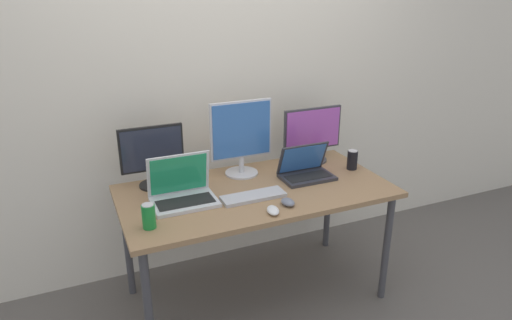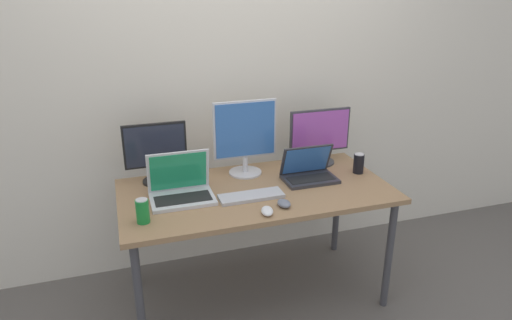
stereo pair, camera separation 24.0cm
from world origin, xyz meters
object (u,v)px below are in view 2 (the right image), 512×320
work_desk (256,199)px  mouse_by_keyboard (267,211)px  keyboard_main (251,196)px  mouse_by_laptop (284,203)px  soda_can_near_keyboard (143,211)px  monitor_right (320,136)px  monitor_left (156,151)px  soda_can_by_laptop (359,163)px  laptop_silver (181,188)px  monitor_center (245,136)px  laptop_secondary (309,172)px

work_desk → mouse_by_keyboard: bearing=-97.1°
keyboard_main → mouse_by_laptop: (0.14, -0.15, 0.01)m
work_desk → mouse_by_laptop: bearing=-74.0°
work_desk → soda_can_near_keyboard: size_ratio=12.38×
mouse_by_laptop → monitor_right: bearing=45.4°
monitor_left → mouse_by_keyboard: (0.49, -0.59, -0.18)m
mouse_by_keyboard → soda_can_by_laptop: (0.73, 0.35, 0.05)m
work_desk → laptop_silver: (-0.43, 0.01, 0.12)m
monitor_center → soda_can_near_keyboard: bearing=-145.7°
work_desk → mouse_by_laptop: size_ratio=16.65×
soda_can_by_laptop → monitor_right: bearing=124.4°
work_desk → mouse_by_keyboard: mouse_by_keyboard is taller
laptop_secondary → mouse_by_keyboard: (-0.39, -0.35, -0.03)m
monitor_center → soda_can_near_keyboard: monitor_center is taller
monitor_center → soda_can_by_laptop: monitor_center is taller
laptop_secondary → laptop_silver: bearing=-178.2°
soda_can_near_keyboard → soda_can_by_laptop: (1.34, 0.25, 0.00)m
monitor_right → soda_can_near_keyboard: 1.28m
soda_can_near_keyboard → keyboard_main: bearing=9.9°
laptop_silver → laptop_secondary: (0.78, 0.02, -0.01)m
monitor_right → soda_can_near_keyboard: monitor_right is taller
laptop_silver → soda_can_near_keyboard: size_ratio=2.75×
laptop_silver → mouse_by_laptop: (0.51, -0.27, -0.04)m
laptop_secondary → soda_can_by_laptop: size_ratio=2.52×
work_desk → keyboard_main: bearing=-120.4°
mouse_by_keyboard → mouse_by_laptop: (0.11, 0.05, 0.00)m
monitor_center → mouse_by_keyboard: (-0.05, -0.56, -0.23)m
monitor_left → monitor_right: size_ratio=0.89×
monitor_left → monitor_center: size_ratio=0.79×
monitor_right → soda_can_by_laptop: bearing=-55.6°
laptop_silver → soda_can_near_keyboard: bearing=-135.4°
work_desk → soda_can_near_keyboard: soda_can_near_keyboard is taller
monitor_right → soda_can_by_laptop: 0.31m
soda_can_near_keyboard → soda_can_by_laptop: size_ratio=1.00×
work_desk → mouse_by_laptop: 0.28m
work_desk → mouse_by_laptop: (0.07, -0.26, 0.08)m
monitor_right → monitor_left: bearing=179.9°
laptop_secondary → monitor_center: bearing=148.6°
soda_can_near_keyboard → monitor_center: bearing=34.3°
soda_can_near_keyboard → monitor_right: bearing=22.3°
keyboard_main → mouse_by_laptop: mouse_by_laptop is taller
monitor_left → laptop_silver: (0.10, -0.26, -0.14)m
work_desk → monitor_left: size_ratio=4.25×
monitor_left → soda_can_by_laptop: 1.25m
monitor_left → laptop_silver: bearing=-69.4°
monitor_center → mouse_by_laptop: 0.56m
monitor_left → mouse_by_laptop: size_ratio=3.92×
keyboard_main → mouse_by_keyboard: mouse_by_keyboard is taller
mouse_by_laptop → soda_can_near_keyboard: 0.73m
monitor_center → keyboard_main: monitor_center is taller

